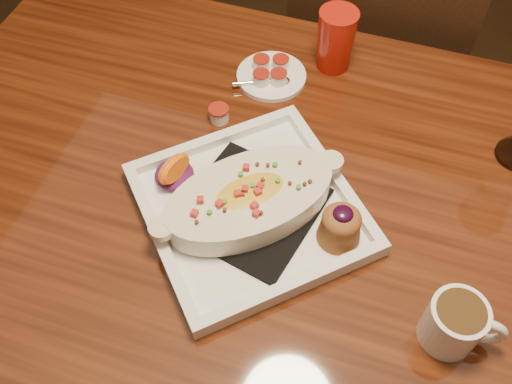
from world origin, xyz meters
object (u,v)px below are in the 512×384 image
(table, at_px, (313,237))
(red_tumbler, at_px, (336,40))
(coffee_mug, at_px, (456,323))
(plate, at_px, (254,204))
(chair_far, at_px, (372,67))
(saucer, at_px, (270,75))

(table, bearing_deg, red_tumbler, 100.17)
(coffee_mug, relative_size, red_tumbler, 0.90)
(plate, xyz_separation_m, coffee_mug, (0.32, -0.11, 0.01))
(chair_far, xyz_separation_m, saucer, (-0.16, -0.37, 0.25))
(chair_far, bearing_deg, coffee_mug, 106.29)
(chair_far, bearing_deg, red_tumbler, 78.49)
(table, height_order, saucer, saucer)
(coffee_mug, bearing_deg, chair_far, 103.03)
(plate, distance_m, red_tumbler, 0.38)
(chair_far, height_order, coffee_mug, chair_far)
(chair_far, relative_size, coffee_mug, 8.36)
(saucer, relative_size, red_tumbler, 1.09)
(table, xyz_separation_m, chair_far, (-0.00, 0.63, -0.15))
(table, bearing_deg, coffee_mug, -33.76)
(coffee_mug, distance_m, saucer, 0.57)
(saucer, bearing_deg, chair_far, 66.14)
(table, xyz_separation_m, coffee_mug, (0.23, -0.15, 0.14))
(table, xyz_separation_m, saucer, (-0.16, 0.26, 0.11))
(saucer, bearing_deg, plate, -76.88)
(chair_far, distance_m, saucer, 0.48)
(chair_far, bearing_deg, plate, 82.20)
(coffee_mug, bearing_deg, table, 142.98)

